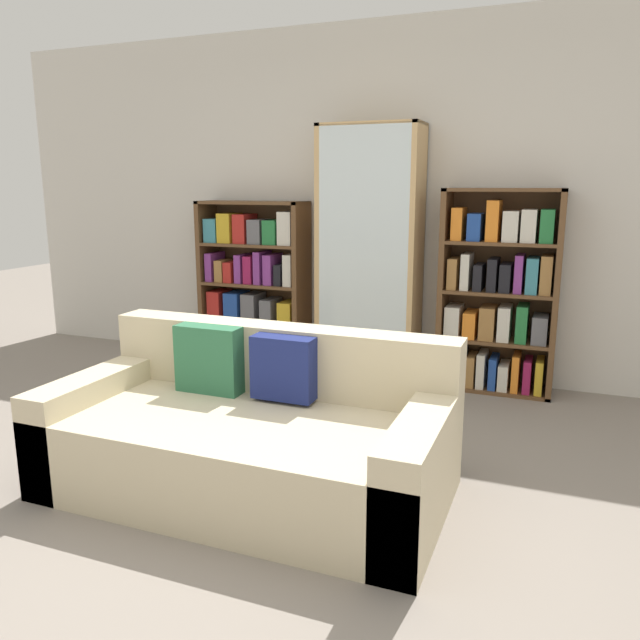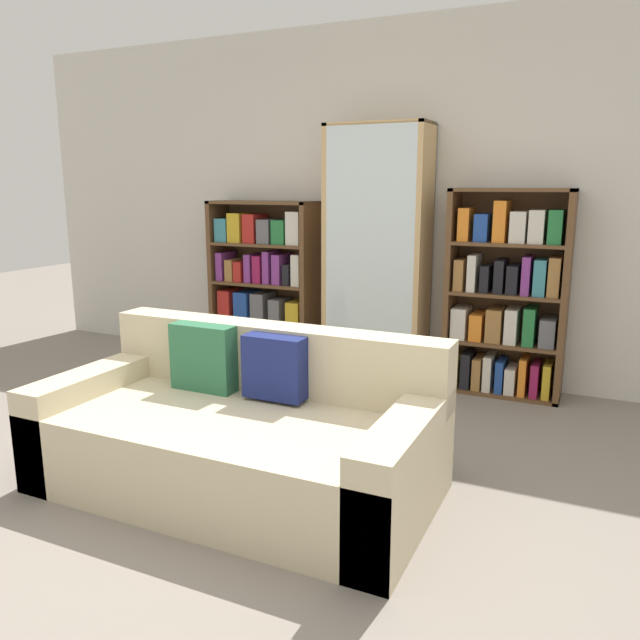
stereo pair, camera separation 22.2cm
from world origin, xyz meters
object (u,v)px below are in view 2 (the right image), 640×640
object	(u,v)px
bookshelf_right	(506,298)
display_cabinet	(377,255)
couch	(241,435)
wine_bottle	(401,402)
bookshelf_left	(264,285)

from	to	relation	value
bookshelf_right	display_cabinet	bearing A→B (deg)	-179.06
couch	wine_bottle	distance (m)	1.18
display_cabinet	bookshelf_right	distance (m)	1.00
wine_bottle	bookshelf_left	bearing A→B (deg)	147.80
bookshelf_left	wine_bottle	distance (m)	1.87
bookshelf_left	wine_bottle	world-z (taller)	bookshelf_left
couch	bookshelf_right	distance (m)	2.28
display_cabinet	bookshelf_right	world-z (taller)	display_cabinet
bookshelf_right	wine_bottle	xyz separation A→B (m)	(-0.46, -0.96, -0.54)
couch	wine_bottle	world-z (taller)	couch
couch	wine_bottle	xyz separation A→B (m)	(0.49, 1.07, -0.10)
bookshelf_left	bookshelf_right	world-z (taller)	bookshelf_right
bookshelf_left	couch	bearing A→B (deg)	-63.04
display_cabinet	bookshelf_left	bearing A→B (deg)	179.13
couch	bookshelf_left	world-z (taller)	bookshelf_left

